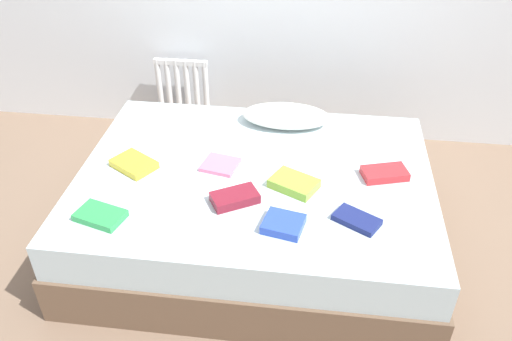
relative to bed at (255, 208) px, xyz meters
The scene contains 12 objects.
ground_plane 0.25m from the bed, ahead, with size 8.00×8.00×0.00m, color #7F6651.
bed is the anchor object (origin of this frame).
radiator 1.40m from the bed, 120.87° to the left, with size 0.41×0.04×0.48m.
pillow 0.65m from the bed, 77.22° to the left, with size 0.55×0.29×0.11m, color white.
textbook_yellow 0.74m from the bed, behind, with size 0.24×0.17×0.04m, color yellow.
textbook_maroon 0.39m from the bed, 104.80° to the right, with size 0.24×0.13×0.05m, color maroon.
textbook_green 0.90m from the bed, 145.91° to the right, with size 0.24×0.15×0.04m, color green.
textbook_red 0.77m from the bed, ahead, with size 0.24×0.14×0.04m, color red.
textbook_lime 0.37m from the bed, 24.86° to the right, with size 0.24×0.17×0.05m, color #8CC638.
textbook_navy 0.70m from the bed, 32.28° to the right, with size 0.22×0.12×0.03m, color navy.
textbook_pink 0.33m from the bed, 169.64° to the left, with size 0.19×0.18×0.02m, color pink.
textbook_blue 0.55m from the bed, 65.69° to the right, with size 0.19×0.17×0.05m, color #2847B7.
Camera 1 is at (0.31, -2.35, 2.22)m, focal length 36.83 mm.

